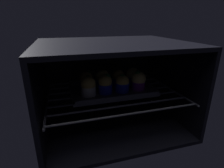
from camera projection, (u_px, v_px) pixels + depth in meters
oven_cavity at (110, 83)px, 79.53cm from camera, size 59.00×47.00×37.00cm
oven_rack at (113, 93)px, 76.86cm from camera, size 54.80×42.00×0.80cm
baking_tray at (112, 90)px, 77.37cm from camera, size 35.26×21.09×2.20cm
muffin_row0_col0 at (88, 86)px, 69.57cm from camera, size 5.99×5.99×8.10cm
muffin_row0_col1 at (105, 84)px, 71.88cm from camera, size 5.76×5.76×8.17cm
muffin_row0_col2 at (122, 84)px, 73.41cm from camera, size 5.76×5.76×7.66cm
muffin_row0_col3 at (138, 81)px, 75.47cm from camera, size 6.29×6.29×8.54cm
muffin_row1_col0 at (86, 81)px, 76.39cm from camera, size 5.76×5.76×8.04cm
muffin_row1_col1 at (103, 79)px, 78.20cm from camera, size 6.02×6.02×8.03cm
muffin_row1_col2 at (118, 78)px, 80.00cm from camera, size 5.76×5.76×7.45cm
muffin_row1_col3 at (133, 76)px, 81.83cm from camera, size 6.08×6.08×7.89cm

